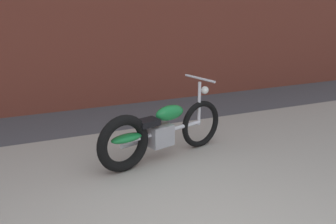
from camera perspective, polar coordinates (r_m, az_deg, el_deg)
sidewalk_slab at (r=4.78m, az=-4.33°, el=-9.73°), size 36.00×3.50×0.01m
motorcycle_green at (r=5.12m, az=-1.84°, el=-2.97°), size 1.96×0.78×1.03m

